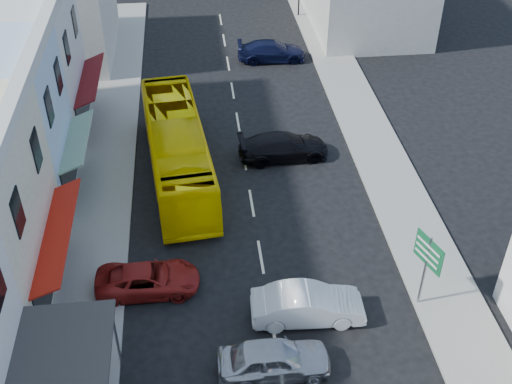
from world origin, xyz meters
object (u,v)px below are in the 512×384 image
at_px(car_red, 148,278).
at_px(pedestrian_left, 101,316).
at_px(car_white, 308,306).
at_px(direction_sign, 424,273).
at_px(car_silver, 274,359).
at_px(bus, 177,150).

distance_m(car_red, pedestrian_left, 2.82).
distance_m(car_white, direction_sign, 4.88).
relative_size(car_red, direction_sign, 1.26).
distance_m(car_silver, car_white, 3.01).
xyz_separation_m(pedestrian_left, direction_sign, (12.90, 0.14, 0.83)).
bearing_deg(pedestrian_left, bus, -37.13).
relative_size(bus, car_silver, 2.64).
distance_m(bus, direction_sign, 14.34).
height_order(car_red, pedestrian_left, pedestrian_left).
distance_m(car_silver, car_red, 6.76).
height_order(car_red, direction_sign, direction_sign).
bearing_deg(car_red, direction_sign, -100.57).
relative_size(car_white, pedestrian_left, 2.59).
relative_size(car_silver, direction_sign, 1.20).
relative_size(car_white, direction_sign, 1.20).
xyz_separation_m(car_silver, pedestrian_left, (-6.47, 2.58, 0.30)).
bearing_deg(bus, car_white, -70.67).
distance_m(car_silver, pedestrian_left, 6.97).
bearing_deg(car_white, pedestrian_left, 91.64).
bearing_deg(car_silver, direction_sign, -67.10).
relative_size(pedestrian_left, direction_sign, 0.46).
bearing_deg(car_silver, car_white, -34.36).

